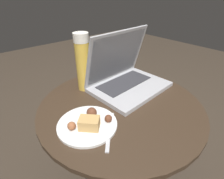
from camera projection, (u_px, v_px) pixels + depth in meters
name	position (u px, v px, depth m)	size (l,w,h in m)	color
table	(120.00, 132.00, 0.80)	(0.66, 0.66, 0.56)	black
laptop	(125.00, 76.00, 0.82)	(0.35, 0.27, 0.26)	#B2B2B7
beer_glass	(83.00, 63.00, 0.76)	(0.06, 0.06, 0.26)	gold
snack_plate	(88.00, 123.00, 0.60)	(0.21, 0.21, 0.05)	white
fork	(109.00, 127.00, 0.59)	(0.14, 0.14, 0.00)	silver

